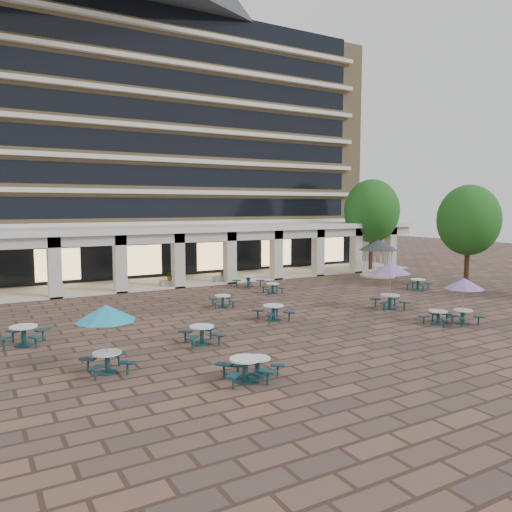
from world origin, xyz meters
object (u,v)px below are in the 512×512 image
object	(u,v)px
picnic_table_1	(258,365)
planter_left	(170,280)
gazebo	(378,249)
picnic_table_0	(202,333)
planter_right	(223,277)

from	to	relation	value
picnic_table_1	planter_left	world-z (taller)	planter_left
gazebo	picnic_table_0	bearing A→B (deg)	-151.19
gazebo	planter_right	xyz separation A→B (m)	(-12.90, 3.43, -1.87)
planter_right	picnic_table_0	bearing A→B (deg)	-119.05
planter_left	picnic_table_0	bearing A→B (deg)	-105.19
picnic_table_1	planter_right	xyz separation A→B (m)	(8.39, 19.93, 0.04)
picnic_table_1	gazebo	size ratio (longest dim) A/B	0.54
planter_right	planter_left	bearing A→B (deg)	180.00
picnic_table_1	planter_right	size ratio (longest dim) A/B	1.19
picnic_table_0	planter_right	xyz separation A→B (m)	(8.42, 15.16, -0.04)
gazebo	planter_right	distance (m)	13.48
picnic_table_0	planter_left	distance (m)	15.71
picnic_table_1	gazebo	bearing A→B (deg)	20.92
gazebo	planter_right	size ratio (longest dim) A/B	2.20
picnic_table_0	planter_left	xyz separation A→B (m)	(4.12, 15.16, 0.03)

